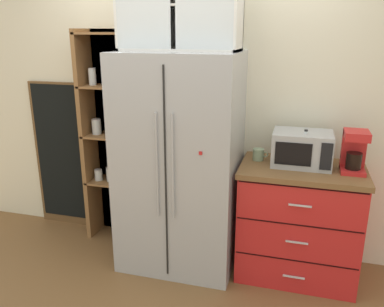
{
  "coord_description": "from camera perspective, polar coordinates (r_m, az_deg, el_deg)",
  "views": [
    {
      "loc": [
        0.91,
        -2.88,
        1.9
      ],
      "look_at": [
        0.1,
        -0.0,
        0.97
      ],
      "focal_mm": 36.76,
      "sensor_mm": 36.0,
      "label": 1
    }
  ],
  "objects": [
    {
      "name": "wall_back_cream",
      "position": [
        3.46,
        0.21,
        6.92
      ],
      "size": [
        5.03,
        0.1,
        2.55
      ],
      "primitive_type": "cube",
      "color": "silver",
      "rests_on": "ground"
    },
    {
      "name": "counter_cabinet",
      "position": [
        3.27,
        15.12,
        -9.44
      ],
      "size": [
        0.93,
        0.62,
        0.92
      ],
      "color": "red",
      "rests_on": "ground"
    },
    {
      "name": "bottle_clear",
      "position": [
        3.07,
        15.98,
        0.41
      ],
      "size": [
        0.06,
        0.06,
        0.29
      ],
      "color": "silver",
      "rests_on": "counter_cabinet"
    },
    {
      "name": "coffee_maker",
      "position": [
        3.09,
        22.47,
        0.37
      ],
      "size": [
        0.17,
        0.2,
        0.31
      ],
      "color": "red",
      "rests_on": "counter_cabinet"
    },
    {
      "name": "refrigerator",
      "position": [
        3.19,
        -1.73,
        -1.36
      ],
      "size": [
        0.93,
        0.73,
        1.76
      ],
      "color": "#ADAFB5",
      "rests_on": "ground"
    },
    {
      "name": "pantry_shelf_column",
      "position": [
        3.68,
        -11.49,
        2.66
      ],
      "size": [
        0.51,
        0.3,
        1.92
      ],
      "color": "brown",
      "rests_on": "ground"
    },
    {
      "name": "microwave",
      "position": [
        3.11,
        15.66,
        0.69
      ],
      "size": [
        0.44,
        0.33,
        0.26
      ],
      "color": "#ADAFB5",
      "rests_on": "counter_cabinet"
    },
    {
      "name": "mug_sage",
      "position": [
        3.17,
        9.62,
        -0.14
      ],
      "size": [
        0.12,
        0.09,
        0.09
      ],
      "color": "#8CA37F",
      "rests_on": "counter_cabinet"
    },
    {
      "name": "chalkboard_menu",
      "position": [
        4.08,
        -18.17,
        -0.28
      ],
      "size": [
        0.6,
        0.04,
        1.45
      ],
      "color": "brown",
      "rests_on": "ground"
    },
    {
      "name": "upper_cabinet",
      "position": [
        3.07,
        -1.66,
        20.55
      ],
      "size": [
        0.9,
        0.32,
        0.64
      ],
      "color": "silver",
      "rests_on": "refrigerator"
    },
    {
      "name": "ground_plane",
      "position": [
        3.57,
        -1.59,
        -14.84
      ],
      "size": [
        10.73,
        10.73,
        0.0
      ],
      "primitive_type": "plane",
      "color": "brown"
    },
    {
      "name": "bottle_green",
      "position": [
        3.07,
        15.94,
        -0.01
      ],
      "size": [
        0.06,
        0.06,
        0.24
      ],
      "color": "#285B33",
      "rests_on": "counter_cabinet"
    }
  ]
}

